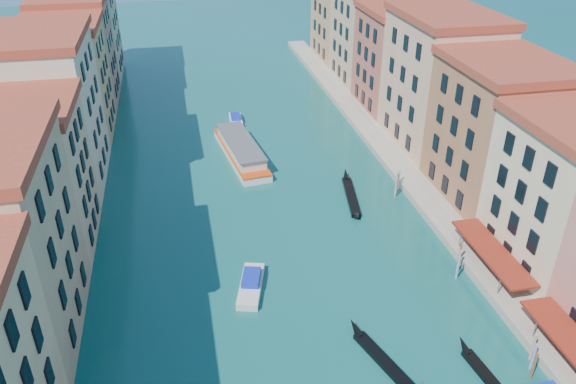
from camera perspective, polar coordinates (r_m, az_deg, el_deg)
left_bank_palazzos at (r=76.32m, az=-23.83°, el=5.33°), size 12.80×128.40×21.00m
right_bank_palazzos at (r=84.19m, az=16.81°, el=8.81°), size 12.80×128.40×21.00m
quay at (r=84.47m, az=11.09°, el=2.75°), size 4.00×140.00×1.00m
mooring_poles_right at (r=56.65m, az=22.10°, el=-13.32°), size 1.44×54.24×3.20m
vaporetto_far at (r=86.04m, az=-4.81°, el=4.29°), size 6.64×19.04×2.77m
gondola_fore at (r=52.11m, az=10.33°, el=-17.00°), size 4.72×12.00×2.46m
gondola_far at (r=75.76m, az=6.40°, el=-0.27°), size 3.13×13.14×1.87m
motorboat_mid at (r=59.51m, az=-3.78°, el=-9.31°), size 3.96×7.31×1.44m
motorboat_far at (r=99.02m, az=-5.31°, el=7.31°), size 2.34×6.57×1.34m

